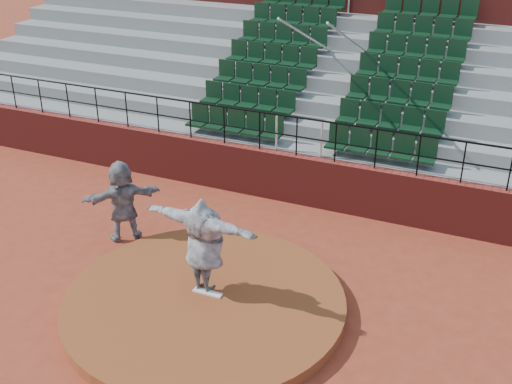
# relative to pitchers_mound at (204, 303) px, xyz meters

# --- Properties ---
(ground) EXTENTS (90.00, 90.00, 0.00)m
(ground) POSITION_rel_pitchers_mound_xyz_m (0.00, 0.00, -0.12)
(ground) COLOR #953721
(ground) RESTS_ON ground
(pitchers_mound) EXTENTS (5.50, 5.50, 0.25)m
(pitchers_mound) POSITION_rel_pitchers_mound_xyz_m (0.00, 0.00, 0.00)
(pitchers_mound) COLOR brown
(pitchers_mound) RESTS_ON ground
(pitching_rubber) EXTENTS (0.60, 0.15, 0.03)m
(pitching_rubber) POSITION_rel_pitchers_mound_xyz_m (0.00, 0.15, 0.14)
(pitching_rubber) COLOR white
(pitching_rubber) RESTS_ON pitchers_mound
(boundary_wall) EXTENTS (24.00, 0.30, 1.30)m
(boundary_wall) POSITION_rel_pitchers_mound_xyz_m (0.00, 5.00, 0.53)
(boundary_wall) COLOR maroon
(boundary_wall) RESTS_ON ground
(wall_railing) EXTENTS (24.04, 0.05, 1.03)m
(wall_railing) POSITION_rel_pitchers_mound_xyz_m (0.00, 5.00, 1.90)
(wall_railing) COLOR black
(wall_railing) RESTS_ON boundary_wall
(seating_deck) EXTENTS (24.00, 5.97, 4.63)m
(seating_deck) POSITION_rel_pitchers_mound_xyz_m (0.00, 8.65, 1.31)
(seating_deck) COLOR gray
(seating_deck) RESTS_ON ground
(press_box_facade) EXTENTS (24.00, 3.00, 7.10)m
(press_box_facade) POSITION_rel_pitchers_mound_xyz_m (0.00, 12.60, 3.43)
(press_box_facade) COLOR maroon
(press_box_facade) RESTS_ON ground
(pitcher) EXTENTS (2.51, 0.92, 2.00)m
(pitcher) POSITION_rel_pitchers_mound_xyz_m (-0.12, 0.29, 1.12)
(pitcher) COLOR black
(pitcher) RESTS_ON pitchers_mound
(fielder) EXTENTS (1.70, 1.63, 1.93)m
(fielder) POSITION_rel_pitchers_mound_xyz_m (-2.95, 1.67, 0.84)
(fielder) COLOR black
(fielder) RESTS_ON ground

